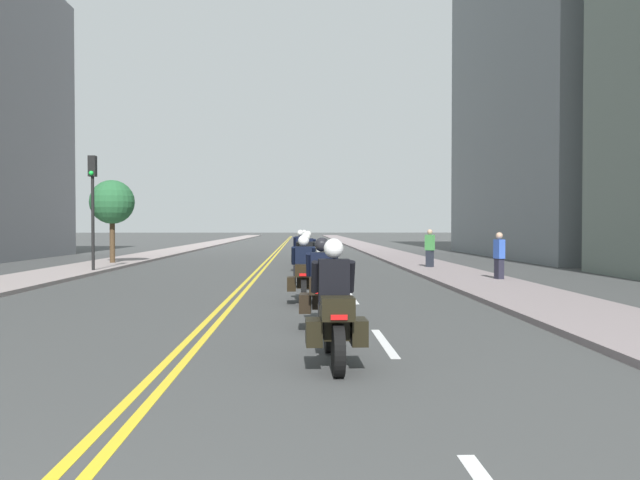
{
  "coord_description": "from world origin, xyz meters",
  "views": [
    {
      "loc": [
        1.67,
        -1.68,
        1.81
      ],
      "look_at": [
        2.35,
        19.91,
        1.34
      ],
      "focal_mm": 35.24,
      "sensor_mm": 36.0,
      "label": 1
    }
  ],
  "objects_px": {
    "motorcycle_0": "(334,315)",
    "motorcycle_2": "(304,276)",
    "motorcycle_4": "(308,258)",
    "motorcycle_3": "(306,265)",
    "motorcycle_5": "(300,254)",
    "traffic_light_near": "(93,192)",
    "motorcycle_6": "(301,251)",
    "motorcycle_7": "(304,248)",
    "motorcycle_1": "(322,291)",
    "pedestrian_0": "(499,257)",
    "pedestrian_1": "(430,249)",
    "street_tree_0": "(112,203)"
  },
  "relations": [
    {
      "from": "motorcycle_3",
      "to": "motorcycle_6",
      "type": "bearing_deg",
      "value": 88.55
    },
    {
      "from": "motorcycle_5",
      "to": "traffic_light_near",
      "type": "height_order",
      "value": "traffic_light_near"
    },
    {
      "from": "motorcycle_3",
      "to": "pedestrian_0",
      "type": "height_order",
      "value": "motorcycle_3"
    },
    {
      "from": "motorcycle_0",
      "to": "motorcycle_7",
      "type": "height_order",
      "value": "motorcycle_0"
    },
    {
      "from": "motorcycle_4",
      "to": "motorcycle_5",
      "type": "relative_size",
      "value": 0.96
    },
    {
      "from": "motorcycle_0",
      "to": "street_tree_0",
      "type": "xyz_separation_m",
      "value": [
        -9.19,
        21.38,
        2.26
      ]
    },
    {
      "from": "motorcycle_4",
      "to": "pedestrian_0",
      "type": "height_order",
      "value": "motorcycle_4"
    },
    {
      "from": "motorcycle_1",
      "to": "motorcycle_6",
      "type": "distance_m",
      "value": 18.24
    },
    {
      "from": "motorcycle_5",
      "to": "street_tree_0",
      "type": "xyz_separation_m",
      "value": [
        -8.76,
        3.76,
        2.26
      ]
    },
    {
      "from": "motorcycle_6",
      "to": "motorcycle_7",
      "type": "bearing_deg",
      "value": 84.17
    },
    {
      "from": "motorcycle_1",
      "to": "motorcycle_2",
      "type": "distance_m",
      "value": 3.67
    },
    {
      "from": "motorcycle_4",
      "to": "pedestrian_1",
      "type": "distance_m",
      "value": 6.19
    },
    {
      "from": "motorcycle_5",
      "to": "motorcycle_1",
      "type": "bearing_deg",
      "value": -89.39
    },
    {
      "from": "motorcycle_2",
      "to": "motorcycle_3",
      "type": "xyz_separation_m",
      "value": [
        0.09,
        3.91,
        0.01
      ]
    },
    {
      "from": "motorcycle_3",
      "to": "motorcycle_7",
      "type": "height_order",
      "value": "motorcycle_7"
    },
    {
      "from": "pedestrian_1",
      "to": "motorcycle_1",
      "type": "bearing_deg",
      "value": 117.47
    },
    {
      "from": "traffic_light_near",
      "to": "motorcycle_6",
      "type": "bearing_deg",
      "value": 31.22
    },
    {
      "from": "motorcycle_2",
      "to": "pedestrian_0",
      "type": "relative_size",
      "value": 1.34
    },
    {
      "from": "motorcycle_5",
      "to": "motorcycle_6",
      "type": "relative_size",
      "value": 0.98
    },
    {
      "from": "motorcycle_5",
      "to": "traffic_light_near",
      "type": "distance_m",
      "value": 8.48
    },
    {
      "from": "motorcycle_7",
      "to": "motorcycle_4",
      "type": "bearing_deg",
      "value": -91.33
    },
    {
      "from": "motorcycle_0",
      "to": "traffic_light_near",
      "type": "distance_m",
      "value": 18.59
    },
    {
      "from": "motorcycle_2",
      "to": "motorcycle_4",
      "type": "distance_m",
      "value": 7.71
    },
    {
      "from": "motorcycle_3",
      "to": "pedestrian_0",
      "type": "relative_size",
      "value": 1.32
    },
    {
      "from": "motorcycle_2",
      "to": "motorcycle_7",
      "type": "relative_size",
      "value": 1.03
    },
    {
      "from": "motorcycle_5",
      "to": "motorcycle_7",
      "type": "xyz_separation_m",
      "value": [
        0.21,
        7.36,
        0.01
      ]
    },
    {
      "from": "motorcycle_5",
      "to": "pedestrian_0",
      "type": "bearing_deg",
      "value": -43.04
    },
    {
      "from": "motorcycle_1",
      "to": "pedestrian_1",
      "type": "distance_m",
      "value": 15.65
    },
    {
      "from": "motorcycle_1",
      "to": "motorcycle_5",
      "type": "height_order",
      "value": "motorcycle_5"
    },
    {
      "from": "motorcycle_0",
      "to": "motorcycle_2",
      "type": "relative_size",
      "value": 0.96
    },
    {
      "from": "motorcycle_4",
      "to": "motorcycle_3",
      "type": "bearing_deg",
      "value": -88.3
    },
    {
      "from": "motorcycle_4",
      "to": "pedestrian_0",
      "type": "relative_size",
      "value": 1.3
    },
    {
      "from": "motorcycle_0",
      "to": "pedestrian_1",
      "type": "relative_size",
      "value": 1.23
    },
    {
      "from": "pedestrian_1",
      "to": "motorcycle_2",
      "type": "bearing_deg",
      "value": 110.7
    },
    {
      "from": "motorcycle_0",
      "to": "motorcycle_1",
      "type": "relative_size",
      "value": 0.92
    },
    {
      "from": "motorcycle_6",
      "to": "traffic_light_near",
      "type": "xyz_separation_m",
      "value": [
        -8.04,
        -4.87,
        2.48
      ]
    },
    {
      "from": "motorcycle_3",
      "to": "pedestrian_1",
      "type": "relative_size",
      "value": 1.26
    },
    {
      "from": "traffic_light_near",
      "to": "pedestrian_0",
      "type": "xyz_separation_m",
      "value": [
        14.4,
        -4.54,
        -2.29
      ]
    },
    {
      "from": "motorcycle_6",
      "to": "motorcycle_0",
      "type": "bearing_deg",
      "value": -91.97
    },
    {
      "from": "motorcycle_1",
      "to": "motorcycle_3",
      "type": "distance_m",
      "value": 7.56
    },
    {
      "from": "motorcycle_1",
      "to": "traffic_light_near",
      "type": "height_order",
      "value": "traffic_light_near"
    },
    {
      "from": "motorcycle_3",
      "to": "motorcycle_6",
      "type": "distance_m",
      "value": 10.68
    },
    {
      "from": "motorcycle_0",
      "to": "motorcycle_5",
      "type": "xyz_separation_m",
      "value": [
        -0.43,
        17.62,
        0.0
      ]
    },
    {
      "from": "motorcycle_0",
      "to": "motorcycle_2",
      "type": "height_order",
      "value": "motorcycle_0"
    },
    {
      "from": "pedestrian_0",
      "to": "motorcycle_7",
      "type": "bearing_deg",
      "value": -168.54
    },
    {
      "from": "motorcycle_1",
      "to": "pedestrian_0",
      "type": "distance_m",
      "value": 10.67
    },
    {
      "from": "motorcycle_0",
      "to": "motorcycle_6",
      "type": "relative_size",
      "value": 0.93
    },
    {
      "from": "motorcycle_2",
      "to": "motorcycle_3",
      "type": "bearing_deg",
      "value": 88.68
    },
    {
      "from": "pedestrian_0",
      "to": "street_tree_0",
      "type": "height_order",
      "value": "street_tree_0"
    },
    {
      "from": "street_tree_0",
      "to": "motorcycle_7",
      "type": "bearing_deg",
      "value": 21.87
    }
  ]
}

